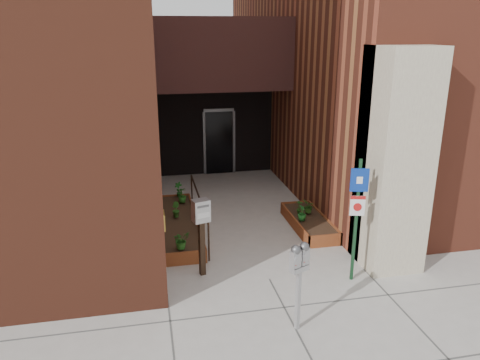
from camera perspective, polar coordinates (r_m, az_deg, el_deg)
ground at (r=9.39m, az=3.60°, el=-11.97°), size 80.00×80.00×0.00m
architecture at (r=14.87m, az=-4.09°, el=19.07°), size 20.00×14.60×10.00m
planter_left at (r=11.49m, az=-7.48°, el=-5.51°), size 0.90×3.60×0.30m
planter_right at (r=11.66m, az=8.40°, el=-5.20°), size 0.80×2.20×0.30m
handrail at (r=11.26m, az=-5.05°, el=-2.57°), size 0.04×3.34×0.90m
parking_meter at (r=7.47m, az=7.26°, el=-10.10°), size 0.35×0.25×1.53m
sign_post at (r=8.98m, az=14.08°, el=-3.33°), size 0.33×0.12×2.44m
payment_dropbox at (r=9.07m, az=-4.75°, el=-5.05°), size 0.37×0.31×1.59m
shrub_left_a at (r=9.89m, az=-7.18°, el=-7.27°), size 0.47×0.47×0.38m
shrub_left_b at (r=11.51m, az=-7.86°, el=-3.58°), size 0.26×0.26×0.37m
shrub_left_c at (r=12.43m, az=-7.07°, el=-1.84°), size 0.30×0.30×0.40m
shrub_left_d at (r=12.86m, az=-7.51°, el=-1.14°), size 0.31×0.31×0.41m
shrub_right_a at (r=11.30m, az=7.57°, el=-3.99°), size 0.27×0.27×0.37m
shrub_right_b at (r=11.73m, az=7.23°, el=-3.21°), size 0.25×0.25×0.35m
shrub_right_c at (r=11.77m, az=8.36°, el=-3.22°), size 0.39×0.39×0.34m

